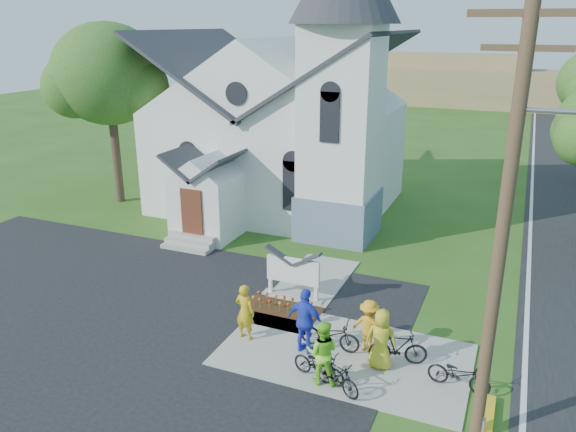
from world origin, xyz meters
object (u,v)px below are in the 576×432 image
at_px(cyclist_3, 369,326).
at_px(bike_0, 319,365).
at_px(utility_pole, 508,215).
at_px(cyclist_0, 245,312).
at_px(church_sign, 293,271).
at_px(cyclist_2, 306,321).
at_px(bike_3, 398,348).
at_px(bike_4, 459,374).
at_px(cyclist_1, 322,352).
at_px(bike_2, 330,334).
at_px(cyclist_4, 381,339).
at_px(bike_1, 337,376).

bearing_deg(cyclist_3, bike_0, 75.95).
relative_size(utility_pole, cyclist_0, 5.70).
xyz_separation_m(church_sign, cyclist_2, (1.63, -3.01, 0.01)).
relative_size(utility_pole, bike_3, 6.18).
relative_size(cyclist_2, bike_4, 1.22).
relative_size(cyclist_2, bike_3, 1.22).
bearing_deg(cyclist_1, bike_4, -173.89).
bearing_deg(bike_4, cyclist_2, 96.27).
bearing_deg(cyclist_3, bike_2, 28.13).
distance_m(cyclist_2, cyclist_4, 2.16).
distance_m(cyclist_1, bike_2, 1.70).
distance_m(cyclist_0, bike_4, 6.22).
distance_m(cyclist_0, cyclist_4, 4.09).
bearing_deg(cyclist_0, cyclist_3, -160.51).
height_order(cyclist_0, cyclist_2, cyclist_2).
xyz_separation_m(cyclist_1, cyclist_4, (1.24, 1.27, -0.02)).
height_order(utility_pole, bike_3, utility_pole).
xyz_separation_m(bike_0, cyclist_3, (0.82, 1.88, 0.37)).
distance_m(church_sign, bike_3, 4.94).
bearing_deg(cyclist_1, bike_0, -49.16).
bearing_deg(cyclist_1, cyclist_2, -64.03).
xyz_separation_m(cyclist_3, bike_3, (0.93, -0.33, -0.30)).
relative_size(cyclist_2, bike_2, 1.11).
height_order(cyclist_1, bike_2, cyclist_1).
bearing_deg(cyclist_2, bike_1, 145.84).
xyz_separation_m(cyclist_0, cyclist_3, (3.57, 0.78, -0.09)).
distance_m(church_sign, cyclist_2, 3.42).
bearing_deg(bike_3, cyclist_3, 54.65).
bearing_deg(utility_pole, church_sign, 144.40).
xyz_separation_m(cyclist_2, bike_3, (2.57, 0.45, -0.50)).
bearing_deg(cyclist_3, bike_4, 171.61).
bearing_deg(bike_3, bike_1, 131.86).
xyz_separation_m(cyclist_2, bike_2, (0.59, 0.44, -0.52)).
bearing_deg(utility_pole, cyclist_3, 143.13).
bearing_deg(bike_0, cyclist_3, -9.94).
height_order(church_sign, bike_2, church_sign).
bearing_deg(bike_3, cyclist_4, 115.30).
bearing_deg(cyclist_3, utility_pole, 152.82).
height_order(utility_pole, cyclist_2, utility_pole).
height_order(church_sign, cyclist_4, cyclist_4).
bearing_deg(cyclist_0, cyclist_1, 164.70).
distance_m(bike_2, cyclist_3, 1.15).
distance_m(cyclist_1, bike_1, 0.69).
xyz_separation_m(church_sign, bike_3, (4.20, -2.56, -0.49)).
bearing_deg(bike_0, bike_2, 21.94).
relative_size(bike_1, cyclist_4, 0.85).
relative_size(cyclist_4, bike_4, 1.07).
distance_m(utility_pole, bike_1, 6.05).
height_order(bike_2, cyclist_4, cyclist_4).
bearing_deg(cyclist_1, bike_1, 143.93).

